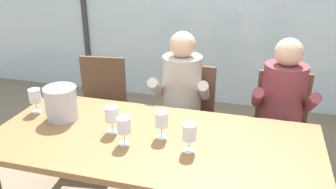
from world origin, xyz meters
name	(u,v)px	position (x,y,z in m)	size (l,w,h in m)	color
ground	(186,154)	(0.00, 1.00, 0.00)	(14.00, 14.00, 0.00)	#847056
dining_table	(153,149)	(0.00, 0.00, 0.66)	(2.04, 0.93, 0.73)	olive
chair_near_curtain	(101,99)	(-0.78, 0.88, 0.53)	(0.49, 0.49, 0.90)	brown
chair_left_of_center	(188,110)	(0.03, 0.87, 0.53)	(0.46, 0.46, 0.90)	brown
chair_center	(281,120)	(0.80, 0.89, 0.53)	(0.45, 0.45, 0.90)	brown
person_beige_jumper	(180,97)	(0.00, 0.74, 0.70)	(0.49, 0.63, 1.22)	#B7AD9E
person_maroon_top	(282,108)	(0.79, 0.74, 0.70)	(0.47, 0.62, 1.22)	brown
ice_bucket_primary	(61,103)	(-0.68, 0.09, 0.85)	(0.22, 0.22, 0.23)	#B7B7BC
wine_glass_by_left_taster	(189,133)	(0.25, -0.08, 0.85)	(0.08, 0.08, 0.17)	silver
wine_glass_near_bucket	(124,126)	(-0.14, -0.11, 0.85)	(0.08, 0.08, 0.17)	silver
wine_glass_center_pour	(162,120)	(0.05, 0.03, 0.85)	(0.08, 0.08, 0.17)	silver
wine_glass_by_right_taster	(35,97)	(-0.91, 0.13, 0.85)	(0.08, 0.08, 0.17)	silver
wine_glass_spare_empty	(112,115)	(-0.27, 0.01, 0.85)	(0.08, 0.08, 0.17)	silver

